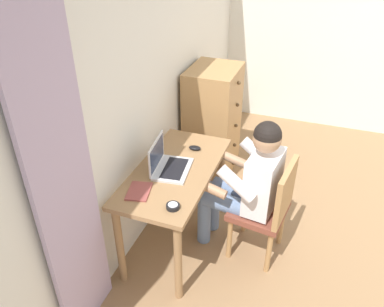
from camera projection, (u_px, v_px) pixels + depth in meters
wall_back at (155, 77)px, 3.07m from camera, size 4.80×0.05×2.50m
curtain_panel at (63, 180)px, 2.03m from camera, size 0.47×0.03×2.30m
desk at (175, 182)px, 2.92m from camera, size 1.15×0.57×0.73m
dresser at (213, 122)px, 3.88m from camera, size 0.59×0.50×1.13m
chair at (268, 207)px, 2.88m from camera, size 0.47×0.45×0.87m
person_seated at (247, 181)px, 2.85m from camera, size 0.58×0.62×1.18m
laptop at (167, 164)px, 2.83m from camera, size 0.37×0.29×0.24m
computer_mouse at (195, 148)px, 3.09m from camera, size 0.07×0.10×0.03m
desk_clock at (173, 206)px, 2.47m from camera, size 0.09×0.09×0.03m
notebook_pad at (139, 191)px, 2.62m from camera, size 0.24×0.19×0.01m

